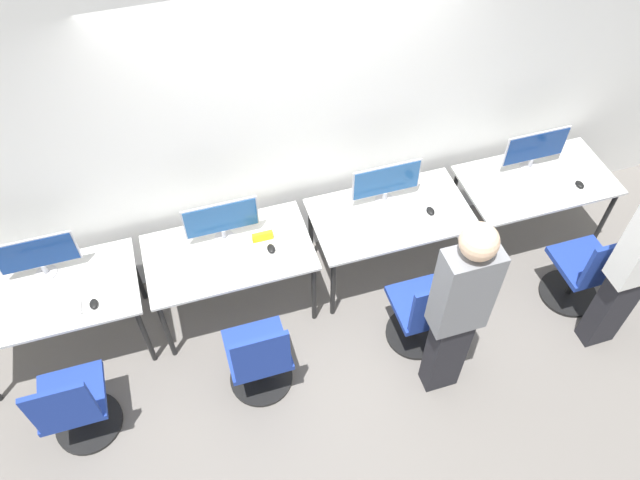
{
  "coord_description": "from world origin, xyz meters",
  "views": [
    {
      "loc": [
        -0.87,
        -2.65,
        4.37
      ],
      "look_at": [
        0.0,
        0.14,
        0.86
      ],
      "focal_mm": 35.0,
      "sensor_mm": 36.0,
      "label": 1
    }
  ],
  "objects_px": {
    "keyboard_right": "(395,219)",
    "keyboard_far_left": "(48,312)",
    "monitor_far_left": "(37,255)",
    "office_chair_right": "(423,314)",
    "mouse_far_left": "(94,304)",
    "person_far_right": "(640,262)",
    "person_right": "(459,308)",
    "mouse_far_right": "(580,184)",
    "office_chair_far_left": "(75,408)",
    "mouse_right": "(430,211)",
    "mouse_left": "(271,249)",
    "office_chair_far_right": "(585,273)",
    "keyboard_far_right": "(548,190)",
    "monitor_left": "(221,220)",
    "office_chair_left": "(260,361)",
    "monitor_right": "(386,182)",
    "keyboard_left": "(230,258)"
  },
  "relations": [
    {
      "from": "keyboard_right",
      "to": "keyboard_far_left",
      "type": "bearing_deg",
      "value": -177.92
    },
    {
      "from": "monitor_far_left",
      "to": "office_chair_right",
      "type": "height_order",
      "value": "monitor_far_left"
    },
    {
      "from": "mouse_far_left",
      "to": "person_far_right",
      "type": "height_order",
      "value": "person_far_right"
    },
    {
      "from": "person_right",
      "to": "mouse_far_right",
      "type": "bearing_deg",
      "value": 31.0
    },
    {
      "from": "office_chair_far_left",
      "to": "monitor_far_left",
      "type": "bearing_deg",
      "value": 93.09
    },
    {
      "from": "mouse_far_left",
      "to": "mouse_right",
      "type": "distance_m",
      "value": 2.62
    },
    {
      "from": "mouse_left",
      "to": "office_chair_far_right",
      "type": "relative_size",
      "value": 0.1
    },
    {
      "from": "monitor_far_left",
      "to": "mouse_left",
      "type": "height_order",
      "value": "monitor_far_left"
    },
    {
      "from": "office_chair_far_left",
      "to": "person_right",
      "type": "distance_m",
      "value": 2.68
    },
    {
      "from": "keyboard_far_right",
      "to": "mouse_far_right",
      "type": "relative_size",
      "value": 5.03
    },
    {
      "from": "person_right",
      "to": "office_chair_far_right",
      "type": "relative_size",
      "value": 1.96
    },
    {
      "from": "mouse_right",
      "to": "office_chair_right",
      "type": "bearing_deg",
      "value": -114.05
    },
    {
      "from": "monitor_left",
      "to": "office_chair_far_right",
      "type": "xyz_separation_m",
      "value": [
        2.71,
        -0.92,
        -0.55
      ]
    },
    {
      "from": "office_chair_far_left",
      "to": "office_chair_left",
      "type": "relative_size",
      "value": 1.0
    },
    {
      "from": "office_chair_far_left",
      "to": "mouse_left",
      "type": "distance_m",
      "value": 1.75
    },
    {
      "from": "monitor_right",
      "to": "mouse_far_right",
      "type": "xyz_separation_m",
      "value": [
        1.6,
        -0.32,
        -0.19
      ]
    },
    {
      "from": "office_chair_far_left",
      "to": "keyboard_far_right",
      "type": "relative_size",
      "value": 2.0
    },
    {
      "from": "office_chair_far_left",
      "to": "keyboard_far_right",
      "type": "height_order",
      "value": "office_chair_far_left"
    },
    {
      "from": "monitor_far_left",
      "to": "monitor_right",
      "type": "bearing_deg",
      "value": -0.98
    },
    {
      "from": "monitor_right",
      "to": "keyboard_far_right",
      "type": "height_order",
      "value": "monitor_right"
    },
    {
      "from": "office_chair_far_left",
      "to": "person_right",
      "type": "relative_size",
      "value": 0.51
    },
    {
      "from": "mouse_right",
      "to": "keyboard_far_right",
      "type": "height_order",
      "value": "mouse_right"
    },
    {
      "from": "office_chair_left",
      "to": "mouse_left",
      "type": "bearing_deg",
      "value": 67.74
    },
    {
      "from": "monitor_far_left",
      "to": "mouse_far_right",
      "type": "bearing_deg",
      "value": -4.96
    },
    {
      "from": "keyboard_left",
      "to": "person_right",
      "type": "height_order",
      "value": "person_right"
    },
    {
      "from": "office_chair_far_right",
      "to": "person_far_right",
      "type": "bearing_deg",
      "value": -92.87
    },
    {
      "from": "monitor_right",
      "to": "mouse_far_right",
      "type": "height_order",
      "value": "monitor_right"
    },
    {
      "from": "keyboard_left",
      "to": "person_far_right",
      "type": "xyz_separation_m",
      "value": [
        2.69,
        -1.07,
        0.25
      ]
    },
    {
      "from": "monitor_right",
      "to": "office_chair_far_right",
      "type": "distance_m",
      "value": 1.76
    },
    {
      "from": "office_chair_far_right",
      "to": "mouse_far_left",
      "type": "bearing_deg",
      "value": 171.09
    },
    {
      "from": "mouse_far_left",
      "to": "mouse_far_right",
      "type": "distance_m",
      "value": 3.91
    },
    {
      "from": "office_chair_right",
      "to": "person_right",
      "type": "bearing_deg",
      "value": -88.84
    },
    {
      "from": "keyboard_right",
      "to": "mouse_left",
      "type": "bearing_deg",
      "value": -179.74
    },
    {
      "from": "keyboard_far_left",
      "to": "keyboard_far_right",
      "type": "distance_m",
      "value": 3.94
    },
    {
      "from": "office_chair_right",
      "to": "person_far_right",
      "type": "distance_m",
      "value": 1.55
    },
    {
      "from": "keyboard_far_right",
      "to": "mouse_right",
      "type": "bearing_deg",
      "value": 176.02
    },
    {
      "from": "monitor_right",
      "to": "keyboard_far_right",
      "type": "xyz_separation_m",
      "value": [
        1.31,
        -0.3,
        -0.2
      ]
    },
    {
      "from": "monitor_far_left",
      "to": "monitor_right",
      "type": "distance_m",
      "value": 2.63
    },
    {
      "from": "mouse_left",
      "to": "person_far_right",
      "type": "bearing_deg",
      "value": -24.17
    },
    {
      "from": "keyboard_far_left",
      "to": "office_chair_far_left",
      "type": "distance_m",
      "value": 0.69
    },
    {
      "from": "mouse_far_right",
      "to": "office_chair_right",
      "type": "bearing_deg",
      "value": -159.75
    },
    {
      "from": "keyboard_left",
      "to": "mouse_far_right",
      "type": "bearing_deg",
      "value": -1.87
    },
    {
      "from": "office_chair_far_right",
      "to": "keyboard_right",
      "type": "bearing_deg",
      "value": 153.18
    },
    {
      "from": "person_right",
      "to": "office_chair_left",
      "type": "bearing_deg",
      "value": 164.84
    },
    {
      "from": "mouse_far_left",
      "to": "office_chair_far_left",
      "type": "height_order",
      "value": "office_chair_far_left"
    },
    {
      "from": "mouse_left",
      "to": "keyboard_far_right",
      "type": "distance_m",
      "value": 2.32
    },
    {
      "from": "keyboard_right",
      "to": "mouse_far_right",
      "type": "relative_size",
      "value": 5.03
    },
    {
      "from": "keyboard_far_right",
      "to": "person_far_right",
      "type": "distance_m",
      "value": 1.03
    },
    {
      "from": "mouse_far_left",
      "to": "office_chair_far_right",
      "type": "height_order",
      "value": "office_chair_far_right"
    },
    {
      "from": "office_chair_left",
      "to": "mouse_right",
      "type": "relative_size",
      "value": 10.04
    }
  ]
}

